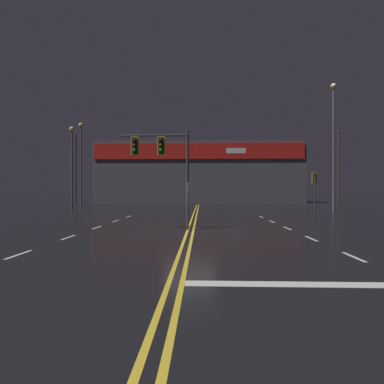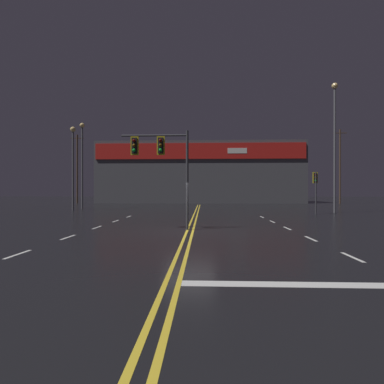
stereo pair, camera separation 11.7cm
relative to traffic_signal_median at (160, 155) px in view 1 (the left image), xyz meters
name	(u,v)px [view 1 (the left image)]	position (x,y,z in m)	size (l,w,h in m)	color
ground_plane	(190,232)	(1.62, -0.92, -3.98)	(200.00, 200.00, 0.00)	black
road_markings	(212,237)	(2.68, -2.56, -3.98)	(15.81, 60.00, 0.01)	gold
traffic_signal_median	(160,155)	(0.00, 0.00, 0.00)	(3.58, 0.36, 5.26)	#38383D
traffic_signal_corner_northeast	(314,183)	(12.28, 11.27, -1.22)	(0.42, 0.36, 3.75)	#38383D
streetlight_median_approach	(72,156)	(-11.54, 15.42, 1.74)	(0.56, 0.56, 8.89)	#59595E
streetlight_far_left	(334,133)	(14.70, 12.98, 3.58)	(0.56, 0.56, 12.28)	#59595E
streetlight_far_median	(81,154)	(-12.00, 18.94, 2.40)	(0.56, 0.56, 10.09)	#59595E
building_backdrop	(199,173)	(1.62, 39.23, 1.35)	(35.87, 10.23, 10.63)	#4C4C51
utility_pole_row	(208,167)	(3.27, 34.38, 2.20)	(46.21, 0.26, 12.24)	#4C3828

